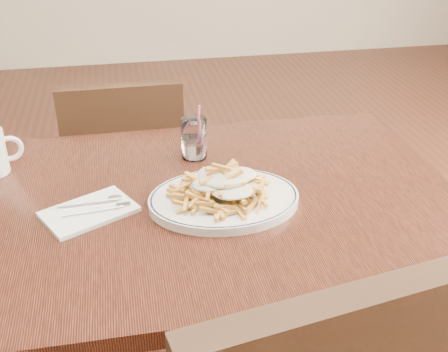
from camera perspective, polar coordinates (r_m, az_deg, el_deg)
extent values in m
cube|color=black|center=(1.27, -2.96, -3.04)|extent=(1.20, 0.80, 0.04)
cylinder|color=black|center=(1.90, 12.43, -5.47)|extent=(0.05, 0.05, 0.71)
cube|color=black|center=(2.07, -9.73, -0.87)|extent=(0.38, 0.38, 0.04)
cube|color=black|center=(1.81, -10.06, 2.75)|extent=(0.38, 0.04, 0.42)
cylinder|color=black|center=(2.32, -5.47, -2.93)|extent=(0.03, 0.03, 0.37)
cylinder|color=black|center=(2.32, -13.55, -3.69)|extent=(0.03, 0.03, 0.37)
cylinder|color=black|center=(2.05, -4.43, -7.66)|extent=(0.03, 0.03, 0.37)
cylinder|color=black|center=(2.05, -13.66, -8.53)|extent=(0.03, 0.03, 0.37)
torus|color=black|center=(1.23, 0.00, -2.17)|extent=(0.36, 0.36, 0.01)
ellipsoid|color=beige|center=(1.21, 0.00, -0.04)|extent=(0.18, 0.16, 0.03)
cube|color=white|center=(1.24, -13.54, -3.54)|extent=(0.22, 0.19, 0.01)
cylinder|color=white|center=(1.42, -3.06, 3.86)|extent=(0.06, 0.06, 0.11)
cylinder|color=white|center=(1.43, -3.04, 2.93)|extent=(0.06, 0.06, 0.05)
cylinder|color=#FF6189|center=(1.42, -2.71, 4.78)|extent=(0.01, 0.04, 0.14)
torus|color=white|center=(1.46, -20.95, 2.62)|extent=(0.07, 0.03, 0.07)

